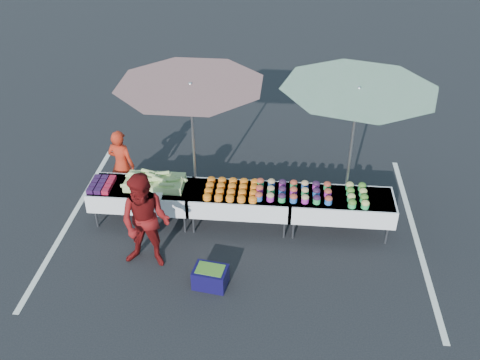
# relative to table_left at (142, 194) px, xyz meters

# --- Properties ---
(ground) EXTENTS (80.00, 80.00, 0.00)m
(ground) POSITION_rel_table_left_xyz_m (1.80, 0.00, -0.58)
(ground) COLOR black
(stripe_left) EXTENTS (0.10, 5.00, 0.00)m
(stripe_left) POSITION_rel_table_left_xyz_m (-1.40, 0.00, -0.58)
(stripe_left) COLOR silver
(stripe_left) RESTS_ON ground
(stripe_right) EXTENTS (0.10, 5.00, 0.00)m
(stripe_right) POSITION_rel_table_left_xyz_m (5.00, 0.00, -0.58)
(stripe_right) COLOR silver
(stripe_right) RESTS_ON ground
(table_left) EXTENTS (1.86, 0.81, 0.75)m
(table_left) POSITION_rel_table_left_xyz_m (0.00, 0.00, 0.00)
(table_left) COLOR white
(table_left) RESTS_ON ground
(table_center) EXTENTS (1.86, 0.81, 0.75)m
(table_center) POSITION_rel_table_left_xyz_m (1.80, 0.00, 0.00)
(table_center) COLOR white
(table_center) RESTS_ON ground
(table_right) EXTENTS (1.86, 0.81, 0.75)m
(table_right) POSITION_rel_table_left_xyz_m (3.60, 0.00, 0.00)
(table_right) COLOR white
(table_right) RESTS_ON ground
(berry_punnets) EXTENTS (0.40, 0.54, 0.08)m
(berry_punnets) POSITION_rel_table_left_xyz_m (-0.71, -0.06, 0.21)
(berry_punnets) COLOR #210B2D
(berry_punnets) RESTS_ON table_left
(corn_pile) EXTENTS (1.16, 0.57, 0.26)m
(corn_pile) POSITION_rel_table_left_xyz_m (0.25, 0.05, 0.26)
(corn_pile) COLOR #8DB15A
(corn_pile) RESTS_ON table_left
(plastic_bags) EXTENTS (0.30, 0.25, 0.05)m
(plastic_bags) POSITION_rel_table_left_xyz_m (0.30, -0.30, 0.19)
(plastic_bags) COLOR white
(plastic_bags) RESTS_ON table_left
(carrot_bowls) EXTENTS (0.95, 0.69, 0.11)m
(carrot_bowls) POSITION_rel_table_left_xyz_m (1.65, -0.01, 0.22)
(carrot_bowls) COLOR orange
(carrot_bowls) RESTS_ON table_center
(potato_cups) EXTENTS (1.34, 0.58, 0.16)m
(potato_cups) POSITION_rel_table_left_xyz_m (2.75, 0.00, 0.25)
(potato_cups) COLOR #265BB3
(potato_cups) RESTS_ON table_right
(bean_baskets) EXTENTS (0.36, 0.68, 0.15)m
(bean_baskets) POSITION_rel_table_left_xyz_m (3.86, -0.01, 0.24)
(bean_baskets) COLOR green
(bean_baskets) RESTS_ON table_right
(vendor) EXTENTS (0.60, 0.47, 1.47)m
(vendor) POSITION_rel_table_left_xyz_m (-0.57, 0.73, 0.15)
(vendor) COLOR #AF2714
(vendor) RESTS_ON ground
(customer) EXTENTS (0.91, 0.74, 1.75)m
(customer) POSITION_rel_table_left_xyz_m (0.38, -1.17, 0.29)
(customer) COLOR maroon
(customer) RESTS_ON ground
(umbrella_left) EXTENTS (3.38, 3.38, 2.64)m
(umbrella_left) POSITION_rel_table_left_xyz_m (0.93, 0.40, 1.81)
(umbrella_left) COLOR black
(umbrella_left) RESTS_ON ground
(umbrella_right) EXTENTS (2.92, 2.92, 2.68)m
(umbrella_right) POSITION_rel_table_left_xyz_m (3.71, 0.40, 1.84)
(umbrella_right) COLOR black
(umbrella_right) RESTS_ON ground
(storage_bin) EXTENTS (0.58, 0.46, 0.35)m
(storage_bin) POSITION_rel_table_left_xyz_m (1.47, -1.60, -0.40)
(storage_bin) COLOR #0F0B3A
(storage_bin) RESTS_ON ground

